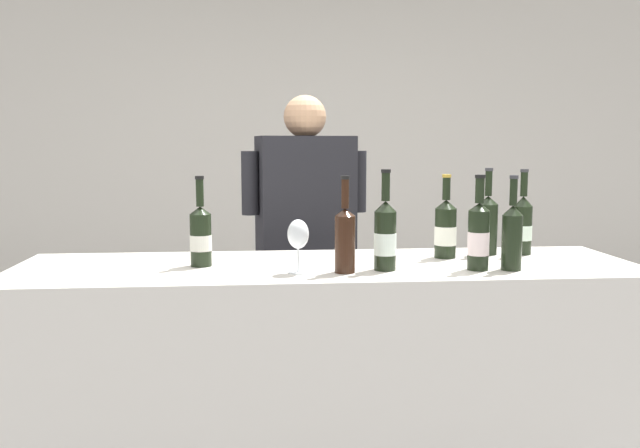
# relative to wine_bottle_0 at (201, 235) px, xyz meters

# --- Properties ---
(wall_back) EXTENTS (8.00, 0.10, 2.80)m
(wall_back) POSITION_rel_wine_bottle_0_xyz_m (0.46, 2.59, 0.28)
(wall_back) COLOR beige
(wall_back) RESTS_ON ground_plane
(counter) EXTENTS (2.28, 0.67, 1.00)m
(counter) POSITION_rel_wine_bottle_0_xyz_m (0.46, -0.01, -0.61)
(counter) COLOR beige
(counter) RESTS_ON ground_plane
(wine_bottle_0) EXTENTS (0.08, 0.08, 0.33)m
(wine_bottle_0) POSITION_rel_wine_bottle_0_xyz_m (0.00, 0.00, 0.00)
(wine_bottle_0) COLOR black
(wine_bottle_0) RESTS_ON counter
(wine_bottle_1) EXTENTS (0.08, 0.08, 0.33)m
(wine_bottle_1) POSITION_rel_wine_bottle_0_xyz_m (0.98, -0.16, 0.01)
(wine_bottle_1) COLOR black
(wine_bottle_1) RESTS_ON counter
(wine_bottle_2) EXTENTS (0.07, 0.07, 0.33)m
(wine_bottle_2) POSITION_rel_wine_bottle_0_xyz_m (1.09, -0.17, 0.01)
(wine_bottle_2) COLOR black
(wine_bottle_2) RESTS_ON counter
(wine_bottle_3) EXTENTS (0.08, 0.08, 0.33)m
(wine_bottle_3) POSITION_rel_wine_bottle_0_xyz_m (0.93, 0.10, 0.00)
(wine_bottle_3) COLOR black
(wine_bottle_3) RESTS_ON counter
(wine_bottle_4) EXTENTS (0.08, 0.08, 0.35)m
(wine_bottle_4) POSITION_rel_wine_bottle_0_xyz_m (1.12, 0.16, 0.02)
(wine_bottle_4) COLOR black
(wine_bottle_4) RESTS_ON counter
(wine_bottle_5) EXTENTS (0.08, 0.08, 0.35)m
(wine_bottle_5) POSITION_rel_wine_bottle_0_xyz_m (0.65, -0.14, 0.01)
(wine_bottle_5) COLOR black
(wine_bottle_5) RESTS_ON counter
(wine_bottle_6) EXTENTS (0.08, 0.08, 0.34)m
(wine_bottle_6) POSITION_rel_wine_bottle_0_xyz_m (1.26, 0.15, 0.01)
(wine_bottle_6) COLOR black
(wine_bottle_6) RESTS_ON counter
(wine_bottle_7) EXTENTS (0.07, 0.07, 0.33)m
(wine_bottle_7) POSITION_rel_wine_bottle_0_xyz_m (0.50, -0.17, 0.01)
(wine_bottle_7) COLOR black
(wine_bottle_7) RESTS_ON counter
(wine_glass) EXTENTS (0.07, 0.07, 0.19)m
(wine_glass) POSITION_rel_wine_bottle_0_xyz_m (0.34, -0.17, 0.02)
(wine_glass) COLOR silver
(wine_glass) RESTS_ON counter
(person_server) EXTENTS (0.60, 0.31, 1.67)m
(person_server) POSITION_rel_wine_bottle_0_xyz_m (0.43, 0.72, -0.30)
(person_server) COLOR black
(person_server) RESTS_ON ground_plane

